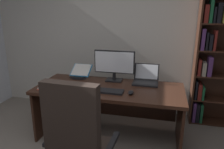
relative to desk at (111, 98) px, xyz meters
name	(u,v)px	position (x,y,z in m)	size (l,w,h in m)	color
wall_back	(119,29)	(-0.07, 0.87, 0.83)	(4.86, 0.12, 2.72)	beige
desk	(111,98)	(0.00, 0.00, 0.00)	(1.87, 0.79, 0.71)	#381E14
bookshelf	(223,47)	(1.44, 0.66, 0.64)	(0.92, 0.28, 2.22)	#381E14
office_chair	(78,148)	(-0.04, -1.06, -0.05)	(0.63, 0.60, 1.13)	black
monitor	(114,65)	(0.00, 0.19, 0.40)	(0.56, 0.16, 0.42)	black
laptop	(146,79)	(0.44, 0.19, 0.23)	(0.33, 0.29, 0.24)	black
keyboard	(106,91)	(0.00, -0.25, 0.19)	(0.42, 0.15, 0.02)	black
computer_mouse	(131,92)	(0.30, -0.25, 0.20)	(0.06, 0.10, 0.04)	black
reading_stand_with_book	(81,71)	(-0.51, 0.26, 0.26)	(0.28, 0.29, 0.16)	black
open_binder	(57,88)	(-0.62, -0.30, 0.19)	(0.47, 0.37, 0.02)	#DB422D
notepad	(85,86)	(-0.31, -0.11, 0.19)	(0.15, 0.21, 0.01)	white
pen	(87,85)	(-0.29, -0.11, 0.20)	(0.01, 0.01, 0.14)	navy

